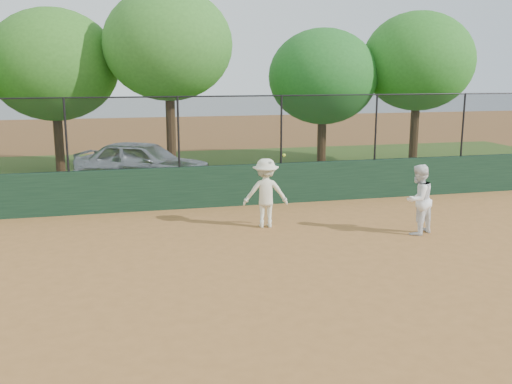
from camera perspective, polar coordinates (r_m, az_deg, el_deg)
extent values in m
plane|color=#A26934|center=(10.94, -1.32, -8.71)|extent=(80.00, 80.00, 0.00)
cube|color=#173420|center=(16.47, -5.88, 0.48)|extent=(26.00, 0.20, 1.20)
cube|color=#36571B|center=(22.44, -8.01, 1.95)|extent=(36.00, 12.00, 0.01)
imported|color=#B8BDC3|center=(19.85, -11.26, 2.84)|extent=(4.98, 3.79, 1.58)
imported|color=white|center=(14.22, 15.91, -0.73)|extent=(1.03, 0.95, 1.70)
imported|color=beige|center=(14.30, 0.97, -0.11)|extent=(1.22, 0.83, 1.74)
sphere|color=#ACD32E|center=(13.86, 2.82, 3.70)|extent=(0.08, 0.08, 0.08)
cube|color=black|center=(16.23, -6.00, 6.02)|extent=(26.00, 0.02, 2.00)
cylinder|color=black|center=(16.16, -6.08, 9.48)|extent=(26.00, 0.04, 0.04)
cylinder|color=black|center=(16.13, -18.46, 5.44)|extent=(0.06, 0.06, 2.00)
cylinder|color=black|center=(16.17, -7.76, 5.96)|extent=(0.06, 0.06, 2.00)
cylinder|color=black|center=(16.76, 2.55, 6.26)|extent=(0.06, 0.06, 2.00)
cylinder|color=black|center=(17.83, 11.89, 6.36)|extent=(0.06, 0.06, 2.00)
cylinder|color=black|center=(19.32, 19.99, 6.32)|extent=(0.06, 0.06, 2.00)
cylinder|color=#442B17|center=(23.31, -19.09, 4.54)|extent=(0.36, 0.36, 2.23)
ellipsoid|color=#30671E|center=(23.15, -19.60, 11.89)|extent=(4.85, 4.41, 4.19)
cylinder|color=#452D18|center=(21.85, -8.49, 5.63)|extent=(0.36, 0.36, 3.00)
ellipsoid|color=#326C22|center=(21.75, -8.77, 14.37)|extent=(4.74, 4.30, 4.09)
cylinder|color=#422916|center=(23.73, 6.57, 4.90)|extent=(0.36, 0.36, 1.95)
ellipsoid|color=#1D5A1D|center=(23.56, 6.73, 11.39)|extent=(4.43, 4.03, 3.83)
cylinder|color=#412B17|center=(24.93, 15.52, 5.49)|extent=(0.36, 0.36, 2.47)
ellipsoid|color=#25641C|center=(24.79, 15.92, 12.46)|extent=(4.64, 4.22, 4.01)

